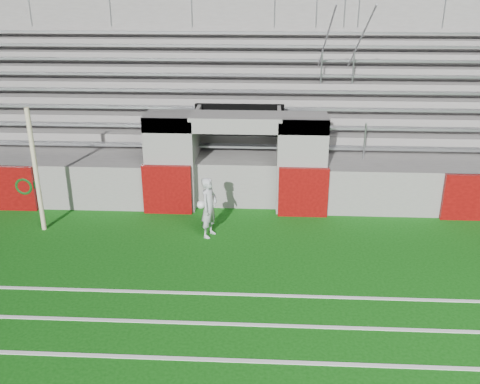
{
  "coord_description": "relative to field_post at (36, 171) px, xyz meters",
  "views": [
    {
      "loc": [
        0.85,
        -10.15,
        5.81
      ],
      "look_at": [
        0.2,
        1.8,
        1.1
      ],
      "focal_mm": 40.0,
      "sensor_mm": 36.0,
      "label": 1
    }
  ],
  "objects": [
    {
      "name": "ground",
      "position": [
        4.75,
        -1.77,
        -1.56
      ],
      "size": [
        90.0,
        90.0,
        0.0
      ],
      "primitive_type": "plane",
      "color": "#0D4D0C",
      "rests_on": "ground"
    },
    {
      "name": "goalkeeper_with_ball",
      "position": [
        4.21,
        -0.15,
        -0.8
      ],
      "size": [
        0.54,
        0.64,
        1.51
      ],
      "color": "#ACB1B6",
      "rests_on": "ground"
    },
    {
      "name": "hose_coil",
      "position": [
        -0.91,
        1.16,
        -0.83
      ],
      "size": [
        0.6,
        0.15,
        0.6
      ],
      "color": "#0D4317",
      "rests_on": "ground"
    },
    {
      "name": "field_post",
      "position": [
        0.0,
        0.0,
        0.0
      ],
      "size": [
        0.11,
        0.11,
        3.11
      ],
      "primitive_type": "cylinder",
      "color": "beige",
      "rests_on": "ground"
    },
    {
      "name": "stadium_structure",
      "position": [
        4.75,
        6.2,
        -0.07
      ],
      "size": [
        26.0,
        8.48,
        5.42
      ],
      "color": "slate",
      "rests_on": "ground"
    }
  ]
}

